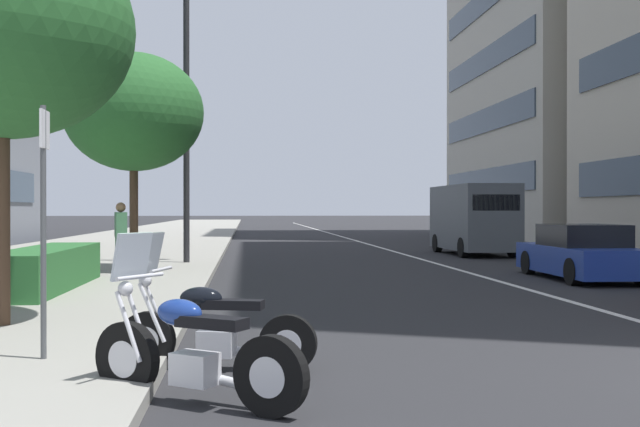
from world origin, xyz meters
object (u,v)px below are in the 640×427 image
object	(u,v)px
motorcycle_far_end_row	(213,330)
pedestrian_on_plaza	(121,237)
delivery_van_ahead	(473,218)
motorcycle_by_sign_pole	(191,353)
parking_sign_by_curb	(44,207)
street_tree_far_plaza	(134,112)
street_tree_near_plaza_corner	(1,28)
car_far_down_avenue	(581,254)
street_lamp_with_banners	(200,94)

from	to	relation	value
motorcycle_far_end_row	pedestrian_on_plaza	size ratio (longest dim) A/B	1.22
delivery_van_ahead	pedestrian_on_plaza	world-z (taller)	delivery_van_ahead
motorcycle_by_sign_pole	parking_sign_by_curb	xyz separation A→B (m)	(1.43, 1.63, 1.28)
motorcycle_far_end_row	street_tree_far_plaza	size ratio (longest dim) A/B	0.38
street_tree_near_plaza_corner	motorcycle_far_end_row	bearing A→B (deg)	-129.91
car_far_down_avenue	pedestrian_on_plaza	world-z (taller)	pedestrian_on_plaza
car_far_down_avenue	pedestrian_on_plaza	size ratio (longest dim) A/B	2.55
motorcycle_by_sign_pole	motorcycle_far_end_row	distance (m)	1.40
motorcycle_by_sign_pole	motorcycle_far_end_row	bearing A→B (deg)	-61.02
car_far_down_avenue	street_lamp_with_banners	distance (m)	11.57
delivery_van_ahead	pedestrian_on_plaza	size ratio (longest dim) A/B	2.99
street_tree_near_plaza_corner	pedestrian_on_plaza	distance (m)	8.86
street_tree_far_plaza	pedestrian_on_plaza	size ratio (longest dim) A/B	3.24
motorcycle_by_sign_pole	motorcycle_far_end_row	world-z (taller)	motorcycle_by_sign_pole
car_far_down_avenue	motorcycle_far_end_row	bearing A→B (deg)	139.87
street_lamp_with_banners	street_tree_far_plaza	size ratio (longest dim) A/B	1.49
street_tree_near_plaza_corner	pedestrian_on_plaza	world-z (taller)	street_tree_near_plaza_corner
motorcycle_by_sign_pole	street_lamp_with_banners	bearing A→B (deg)	-52.88
parking_sign_by_curb	street_tree_near_plaza_corner	size ratio (longest dim) A/B	0.48
pedestrian_on_plaza	street_tree_near_plaza_corner	bearing A→B (deg)	72.46
motorcycle_by_sign_pole	delivery_van_ahead	xyz separation A→B (m)	(20.98, -9.02, 0.95)
parking_sign_by_curb	street_lamp_with_banners	xyz separation A→B (m)	(14.33, -0.74, 3.39)
delivery_van_ahead	motorcycle_far_end_row	bearing A→B (deg)	155.07
parking_sign_by_curb	pedestrian_on_plaza	world-z (taller)	parking_sign_by_curb
car_far_down_avenue	street_tree_near_plaza_corner	world-z (taller)	street_tree_near_plaza_corner
motorcycle_far_end_row	delivery_van_ahead	size ratio (longest dim) A/B	0.41
motorcycle_by_sign_pole	pedestrian_on_plaza	size ratio (longest dim) A/B	1.11
delivery_van_ahead	street_tree_far_plaza	distance (m)	14.16
parking_sign_by_curb	street_tree_near_plaza_corner	distance (m)	3.61
motorcycle_far_end_row	street_lamp_with_banners	world-z (taller)	street_lamp_with_banners
motorcycle_far_end_row	pedestrian_on_plaza	bearing A→B (deg)	-62.16
parking_sign_by_curb	pedestrian_on_plaza	size ratio (longest dim) A/B	1.53
parking_sign_by_curb	street_lamp_with_banners	distance (m)	14.74
motorcycle_far_end_row	parking_sign_by_curb	xyz separation A→B (m)	(0.04, 1.75, 1.30)
car_far_down_avenue	delivery_van_ahead	world-z (taller)	delivery_van_ahead
delivery_van_ahead	street_tree_near_plaza_corner	bearing A→B (deg)	144.90
parking_sign_by_curb	motorcycle_by_sign_pole	bearing A→B (deg)	-131.41
motorcycle_by_sign_pole	car_far_down_avenue	bearing A→B (deg)	-94.33
car_far_down_avenue	pedestrian_on_plaza	bearing A→B (deg)	85.59
delivery_van_ahead	street_tree_near_plaza_corner	world-z (taller)	street_tree_near_plaza_corner
car_far_down_avenue	pedestrian_on_plaza	xyz separation A→B (m)	(1.17, 11.22, 0.41)
street_lamp_with_banners	car_far_down_avenue	bearing A→B (deg)	-116.79
delivery_van_ahead	parking_sign_by_curb	size ratio (longest dim) A/B	1.96
car_far_down_avenue	street_lamp_with_banners	xyz separation A→B (m)	(4.80, 9.52, 4.50)
motorcycle_by_sign_pole	pedestrian_on_plaza	world-z (taller)	pedestrian_on_plaza
motorcycle_by_sign_pole	parking_sign_by_curb	bearing A→B (deg)	-7.51
pedestrian_on_plaza	motorcycle_by_sign_pole	bearing A→B (deg)	86.02
street_lamp_with_banners	motorcycle_by_sign_pole	bearing A→B (deg)	-176.79
car_far_down_avenue	street_tree_far_plaza	bearing A→B (deg)	80.47
delivery_van_ahead	parking_sign_by_curb	world-z (taller)	parking_sign_by_curb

